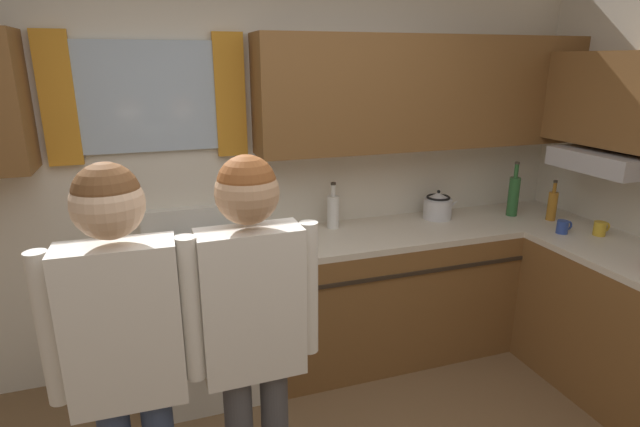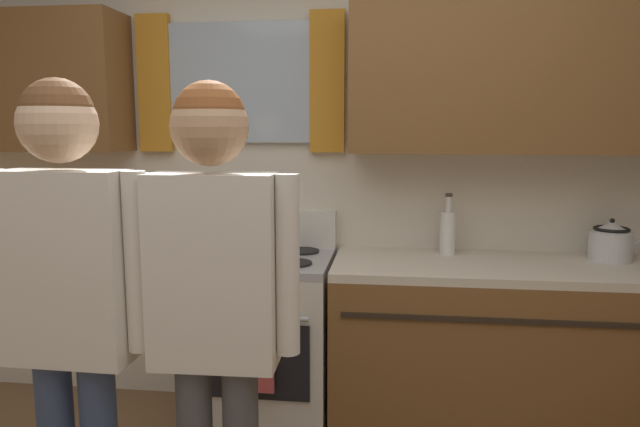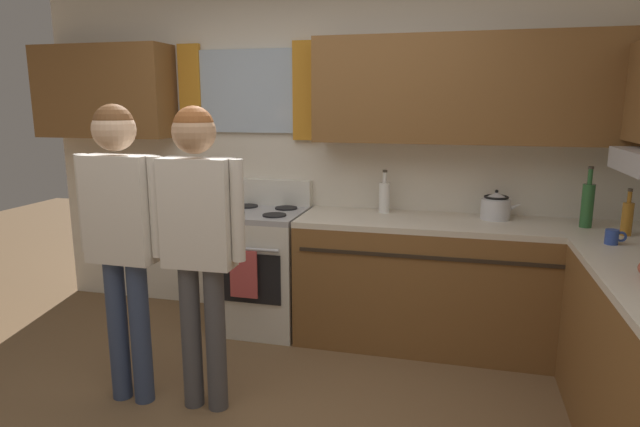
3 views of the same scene
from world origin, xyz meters
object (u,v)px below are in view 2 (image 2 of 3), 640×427
object	(u,v)px
bottle_milk_white	(448,231)
adult_in_plaid	(214,291)
stovetop_kettle	(611,241)
adult_left	(68,287)
stove_oven	(269,339)

from	to	relation	value
bottle_milk_white	adult_in_plaid	xyz separation A→B (m)	(-0.81, -1.33, 0.03)
stovetop_kettle	adult_left	size ratio (longest dim) A/B	0.16
bottle_milk_white	adult_left	world-z (taller)	adult_left
bottle_milk_white	adult_left	size ratio (longest dim) A/B	0.19
stove_oven	adult_in_plaid	size ratio (longest dim) A/B	0.66
stovetop_kettle	adult_in_plaid	size ratio (longest dim) A/B	0.16
bottle_milk_white	stovetop_kettle	size ratio (longest dim) A/B	1.14
stove_oven	stovetop_kettle	xyz separation A→B (m)	(1.68, 0.13, 0.53)
bottle_milk_white	stovetop_kettle	xyz separation A→B (m)	(0.78, -0.04, -0.02)
bottle_milk_white	stovetop_kettle	world-z (taller)	bottle_milk_white
stovetop_kettle	adult_in_plaid	bearing A→B (deg)	-140.87
stove_oven	stovetop_kettle	bearing A→B (deg)	4.49
bottle_milk_white	adult_in_plaid	bearing A→B (deg)	-121.33
adult_left	adult_in_plaid	bearing A→B (deg)	4.10
stove_oven	bottle_milk_white	distance (m)	1.07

